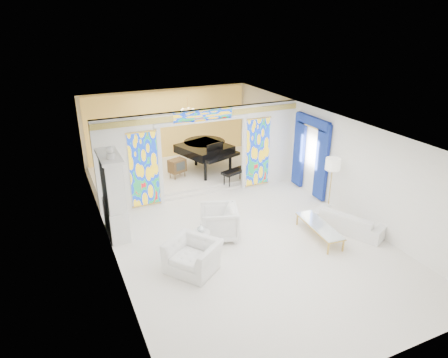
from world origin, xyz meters
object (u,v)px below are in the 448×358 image
china_cabinet (114,196)px  armchair_right (219,222)px  coffee_table (319,226)px  grand_piano (206,148)px  sofa (349,221)px  armchair_left (193,256)px  tv_console (177,166)px

china_cabinet → armchair_right: size_ratio=2.66×
armchair_right → coffee_table: armchair_right is taller
coffee_table → grand_piano: 5.97m
armchair_right → sofa: bearing=90.1°
armchair_left → tv_console: 5.61m
armchair_left → sofa: armchair_left is taller
sofa → china_cabinet: bearing=42.2°
armchair_left → sofa: (4.80, -0.04, -0.09)m
armchair_left → sofa: bearing=52.7°
sofa → grand_piano: 6.26m
armchair_right → sofa: 3.79m
china_cabinet → tv_console: size_ratio=3.86×
armchair_left → grand_piano: size_ratio=0.34×
armchair_right → grand_piano: size_ratio=0.30×
tv_console → coffee_table: bearing=-87.4°
armchair_left → grand_piano: grand_piano is taller
grand_piano → china_cabinet: bearing=-159.4°
armchair_left → armchair_right: bearing=97.0°
china_cabinet → tv_console: (2.76, 2.87, -0.54)m
coffee_table → tv_console: 5.95m
coffee_table → tv_console: size_ratio=2.59×
coffee_table → tv_console: bearing=113.3°
china_cabinet → armchair_right: bearing=-28.6°
armchair_right → tv_console: 4.28m
sofa → grand_piano: (-2.12, 5.84, 0.72)m
sofa → coffee_table: 1.06m
armchair_left → armchair_right: size_ratio=1.17×
china_cabinet → coffee_table: bearing=-26.8°
armchair_right → sofa: size_ratio=0.50×
china_cabinet → armchair_left: 3.00m
china_cabinet → armchair_left: size_ratio=2.29×
armchair_left → tv_console: tv_console is taller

